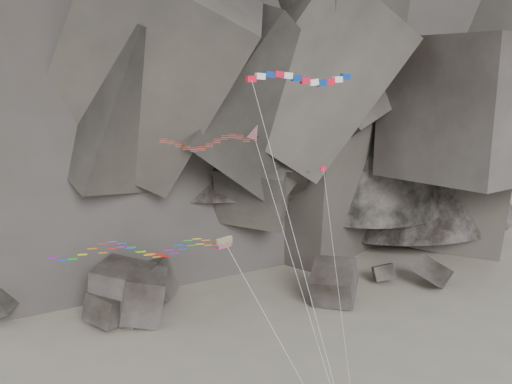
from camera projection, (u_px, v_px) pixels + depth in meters
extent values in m
cube|color=#47423F|center=(110.00, 312.00, 75.89)|extent=(7.23, 6.74, 5.02)
cube|color=#47423F|center=(334.00, 290.00, 82.15)|extent=(8.75, 9.26, 6.97)
cube|color=#47423F|center=(140.00, 281.00, 85.61)|extent=(7.34, 6.36, 6.70)
cube|color=#47423F|center=(123.00, 295.00, 77.54)|extent=(9.59, 9.47, 8.11)
cube|color=#47423F|center=(152.00, 287.00, 82.49)|extent=(7.82, 6.98, 6.88)
cube|color=#47423F|center=(145.00, 300.00, 76.52)|extent=(6.46, 6.90, 7.57)
cube|color=#47423F|center=(383.00, 276.00, 90.62)|extent=(3.89, 3.68, 3.64)
cube|color=#47423F|center=(432.00, 279.00, 88.55)|extent=(6.58, 5.95, 5.65)
cylinder|color=silver|center=(306.00, 304.00, 46.66)|extent=(6.68, 12.34, 26.56)
cube|color=red|center=(251.00, 79.00, 47.64)|extent=(0.88, 0.68, 0.52)
cube|color=white|center=(260.00, 76.00, 47.86)|extent=(0.92, 0.69, 0.58)
cube|color=navy|center=(269.00, 74.00, 48.05)|extent=(0.94, 0.69, 0.62)
cube|color=red|center=(278.00, 74.00, 48.24)|extent=(0.94, 0.69, 0.63)
cube|color=white|center=(288.00, 76.00, 48.46)|extent=(0.92, 0.69, 0.60)
cube|color=navy|center=(296.00, 78.00, 48.72)|extent=(0.89, 0.68, 0.54)
cube|color=red|center=(305.00, 81.00, 49.02)|extent=(0.91, 0.69, 0.57)
cube|color=white|center=(313.00, 82.00, 49.36)|extent=(0.94, 0.69, 0.62)
cube|color=navy|center=(322.00, 83.00, 49.72)|extent=(0.94, 0.69, 0.63)
cube|color=red|center=(330.00, 82.00, 50.09)|extent=(0.93, 0.69, 0.61)
cube|color=white|center=(338.00, 79.00, 50.45)|extent=(0.90, 0.68, 0.55)
cube|color=navy|center=(345.00, 77.00, 50.78)|extent=(0.90, 0.68, 0.56)
cylinder|color=silver|center=(305.00, 278.00, 45.78)|extent=(6.97, 11.63, 31.27)
cube|color=yellow|center=(224.00, 241.00, 45.06)|extent=(1.35, 0.91, 0.76)
cube|color=#0CB219|center=(224.00, 245.00, 44.94)|extent=(1.13, 0.71, 0.52)
cylinder|color=silver|center=(293.00, 366.00, 44.60)|extent=(9.92, 6.84, 18.78)
cube|color=red|center=(323.00, 169.00, 46.90)|extent=(0.52, 0.15, 0.34)
cube|color=navy|center=(321.00, 169.00, 46.88)|extent=(0.20, 0.08, 0.34)
cylinder|color=silver|center=(343.00, 326.00, 45.51)|extent=(1.45, 8.54, 24.07)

